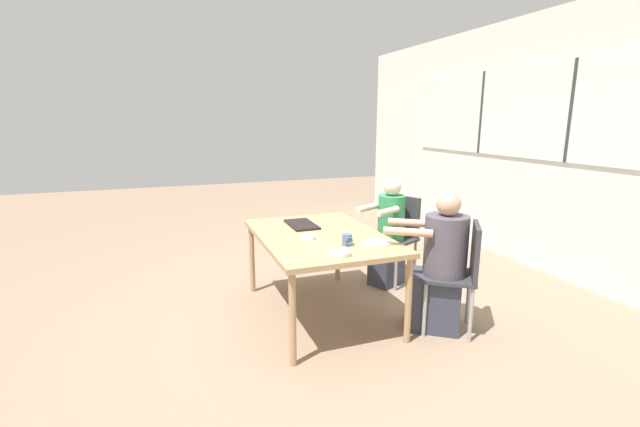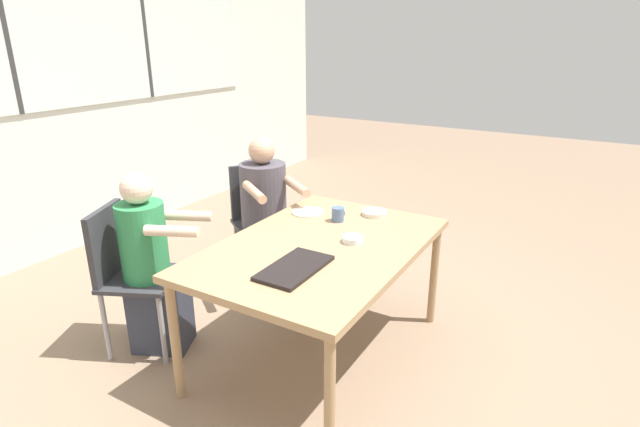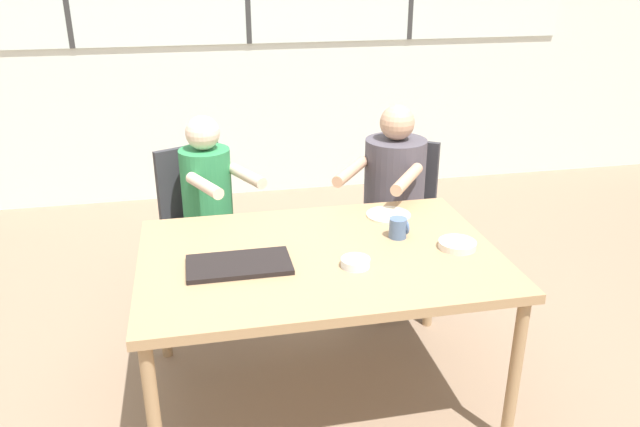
{
  "view_description": "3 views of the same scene",
  "coord_description": "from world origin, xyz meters",
  "px_view_note": "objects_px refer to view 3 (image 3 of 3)",
  "views": [
    {
      "loc": [
        3.27,
        -1.2,
        1.68
      ],
      "look_at": [
        0.0,
        0.0,
        0.9
      ],
      "focal_mm": 24.0,
      "sensor_mm": 36.0,
      "label": 1
    },
    {
      "loc": [
        -2.2,
        -1.29,
        1.82
      ],
      "look_at": [
        0.0,
        0.0,
        0.9
      ],
      "focal_mm": 28.0,
      "sensor_mm": 36.0,
      "label": 2
    },
    {
      "loc": [
        -0.48,
        -2.28,
        1.87
      ],
      "look_at": [
        0.0,
        0.0,
        0.9
      ],
      "focal_mm": 35.0,
      "sensor_mm": 36.0,
      "label": 3
    }
  ],
  "objects_px": {
    "person_woman_green_shirt": "(391,217)",
    "coffee_mug": "(399,228)",
    "chair_for_woman_green_shirt": "(400,202)",
    "bowl_cereal": "(457,245)",
    "bowl_white_shallow": "(356,263)",
    "chair_for_man_blue_shirt": "(198,210)",
    "person_man_blue_shirt": "(212,224)"
  },
  "relations": [
    {
      "from": "coffee_mug",
      "to": "chair_for_woman_green_shirt",
      "type": "bearing_deg",
      "value": 70.4
    },
    {
      "from": "person_woman_green_shirt",
      "to": "coffee_mug",
      "type": "height_order",
      "value": "person_woman_green_shirt"
    },
    {
      "from": "person_woman_green_shirt",
      "to": "bowl_cereal",
      "type": "height_order",
      "value": "person_woman_green_shirt"
    },
    {
      "from": "chair_for_woman_green_shirt",
      "to": "bowl_white_shallow",
      "type": "bearing_deg",
      "value": 98.37
    },
    {
      "from": "chair_for_man_blue_shirt",
      "to": "bowl_white_shallow",
      "type": "distance_m",
      "value": 1.35
    },
    {
      "from": "chair_for_man_blue_shirt",
      "to": "bowl_cereal",
      "type": "height_order",
      "value": "chair_for_man_blue_shirt"
    },
    {
      "from": "chair_for_woman_green_shirt",
      "to": "coffee_mug",
      "type": "relative_size",
      "value": 9.93
    },
    {
      "from": "person_woman_green_shirt",
      "to": "bowl_cereal",
      "type": "bearing_deg",
      "value": 126.12
    },
    {
      "from": "chair_for_man_blue_shirt",
      "to": "person_woman_green_shirt",
      "type": "xyz_separation_m",
      "value": [
        1.06,
        -0.25,
        -0.03
      ]
    },
    {
      "from": "bowl_white_shallow",
      "to": "person_woman_green_shirt",
      "type": "bearing_deg",
      "value": 64.08
    },
    {
      "from": "coffee_mug",
      "to": "bowl_cereal",
      "type": "xyz_separation_m",
      "value": [
        0.21,
        -0.15,
        -0.03
      ]
    },
    {
      "from": "chair_for_woman_green_shirt",
      "to": "coffee_mug",
      "type": "xyz_separation_m",
      "value": [
        -0.3,
        -0.85,
        0.23
      ]
    },
    {
      "from": "chair_for_man_blue_shirt",
      "to": "person_woman_green_shirt",
      "type": "bearing_deg",
      "value": 141.97
    },
    {
      "from": "person_man_blue_shirt",
      "to": "bowl_cereal",
      "type": "height_order",
      "value": "person_man_blue_shirt"
    },
    {
      "from": "bowl_white_shallow",
      "to": "bowl_cereal",
      "type": "xyz_separation_m",
      "value": [
        0.47,
        0.08,
        -0.0
      ]
    },
    {
      "from": "chair_for_woman_green_shirt",
      "to": "person_man_blue_shirt",
      "type": "height_order",
      "value": "person_man_blue_shirt"
    },
    {
      "from": "coffee_mug",
      "to": "person_man_blue_shirt",
      "type": "bearing_deg",
      "value": 134.16
    },
    {
      "from": "bowl_cereal",
      "to": "bowl_white_shallow",
      "type": "bearing_deg",
      "value": -170.5
    },
    {
      "from": "chair_for_woman_green_shirt",
      "to": "person_man_blue_shirt",
      "type": "xyz_separation_m",
      "value": [
        -1.09,
        -0.04,
        -0.03
      ]
    },
    {
      "from": "chair_for_man_blue_shirt",
      "to": "person_woman_green_shirt",
      "type": "relative_size",
      "value": 0.78
    },
    {
      "from": "person_man_blue_shirt",
      "to": "bowl_white_shallow",
      "type": "xyz_separation_m",
      "value": [
        0.53,
        -1.04,
        0.23
      ]
    },
    {
      "from": "coffee_mug",
      "to": "bowl_white_shallow",
      "type": "bearing_deg",
      "value": -137.74
    },
    {
      "from": "person_woman_green_shirt",
      "to": "bowl_white_shallow",
      "type": "xyz_separation_m",
      "value": [
        -0.46,
        -0.94,
        0.23
      ]
    },
    {
      "from": "chair_for_woman_green_shirt",
      "to": "coffee_mug",
      "type": "distance_m",
      "value": 0.93
    },
    {
      "from": "person_man_blue_shirt",
      "to": "chair_for_man_blue_shirt",
      "type": "bearing_deg",
      "value": -90.0
    },
    {
      "from": "chair_for_man_blue_shirt",
      "to": "person_woman_green_shirt",
      "type": "distance_m",
      "value": 1.09
    },
    {
      "from": "person_woman_green_shirt",
      "to": "coffee_mug",
      "type": "distance_m",
      "value": 0.79
    },
    {
      "from": "person_woman_green_shirt",
      "to": "person_man_blue_shirt",
      "type": "distance_m",
      "value": 1.0
    },
    {
      "from": "person_woman_green_shirt",
      "to": "coffee_mug",
      "type": "bearing_deg",
      "value": 109.67
    },
    {
      "from": "coffee_mug",
      "to": "bowl_white_shallow",
      "type": "relative_size",
      "value": 0.77
    },
    {
      "from": "person_woman_green_shirt",
      "to": "coffee_mug",
      "type": "xyz_separation_m",
      "value": [
        -0.2,
        -0.71,
        0.26
      ]
    },
    {
      "from": "chair_for_man_blue_shirt",
      "to": "coffee_mug",
      "type": "relative_size",
      "value": 9.93
    }
  ]
}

